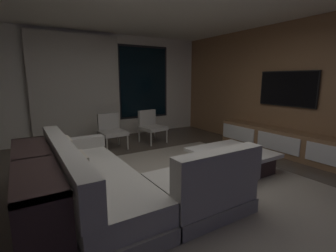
{
  "coord_description": "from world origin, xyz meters",
  "views": [
    {
      "loc": [
        -1.83,
        -2.79,
        1.55
      ],
      "look_at": [
        0.69,
        1.27,
        0.63
      ],
      "focal_mm": 26.16,
      "sensor_mm": 36.0,
      "label": 1
    }
  ],
  "objects_px": {
    "coffee_table": "(231,160)",
    "accent_chair_by_curtain": "(111,129)",
    "sectional_couch": "(121,183)",
    "media_console": "(286,143)",
    "book_stack_on_coffee_table": "(230,152)",
    "console_table_behind_couch": "(36,186)",
    "accent_chair_near_window": "(151,125)",
    "mounted_tv": "(287,89)"
  },
  "relations": [
    {
      "from": "sectional_couch",
      "to": "media_console",
      "type": "height_order",
      "value": "sectional_couch"
    },
    {
      "from": "book_stack_on_coffee_table",
      "to": "mounted_tv",
      "type": "relative_size",
      "value": 0.2
    },
    {
      "from": "accent_chair_near_window",
      "to": "mounted_tv",
      "type": "bearing_deg",
      "value": -48.09
    },
    {
      "from": "accent_chair_near_window",
      "to": "mounted_tv",
      "type": "relative_size",
      "value": 0.62
    },
    {
      "from": "accent_chair_near_window",
      "to": "accent_chair_by_curtain",
      "type": "height_order",
      "value": "same"
    },
    {
      "from": "accent_chair_by_curtain",
      "to": "mounted_tv",
      "type": "distance_m",
      "value": 3.87
    },
    {
      "from": "sectional_couch",
      "to": "mounted_tv",
      "type": "distance_m",
      "value": 3.95
    },
    {
      "from": "coffee_table",
      "to": "accent_chair_near_window",
      "type": "distance_m",
      "value": 2.51
    },
    {
      "from": "accent_chair_near_window",
      "to": "media_console",
      "type": "distance_m",
      "value": 3.06
    },
    {
      "from": "sectional_couch",
      "to": "media_console",
      "type": "bearing_deg",
      "value": 2.29
    },
    {
      "from": "coffee_table",
      "to": "accent_chair_near_window",
      "type": "relative_size",
      "value": 1.49
    },
    {
      "from": "sectional_couch",
      "to": "console_table_behind_couch",
      "type": "distance_m",
      "value": 0.93
    },
    {
      "from": "sectional_couch",
      "to": "accent_chair_near_window",
      "type": "distance_m",
      "value": 3.14
    },
    {
      "from": "accent_chair_by_curtain",
      "to": "coffee_table",
      "type": "bearing_deg",
      "value": -63.1
    },
    {
      "from": "sectional_couch",
      "to": "media_console",
      "type": "distance_m",
      "value": 3.61
    },
    {
      "from": "book_stack_on_coffee_table",
      "to": "accent_chair_by_curtain",
      "type": "height_order",
      "value": "accent_chair_by_curtain"
    },
    {
      "from": "accent_chair_near_window",
      "to": "mounted_tv",
      "type": "height_order",
      "value": "mounted_tv"
    },
    {
      "from": "sectional_couch",
      "to": "mounted_tv",
      "type": "xyz_separation_m",
      "value": [
        3.79,
        0.34,
        1.06
      ]
    },
    {
      "from": "book_stack_on_coffee_table",
      "to": "media_console",
      "type": "height_order",
      "value": "media_console"
    },
    {
      "from": "book_stack_on_coffee_table",
      "to": "media_console",
      "type": "distance_m",
      "value": 1.75
    },
    {
      "from": "book_stack_on_coffee_table",
      "to": "accent_chair_near_window",
      "type": "distance_m",
      "value": 2.57
    },
    {
      "from": "accent_chair_near_window",
      "to": "media_console",
      "type": "bearing_deg",
      "value": -53.09
    },
    {
      "from": "sectional_couch",
      "to": "accent_chair_near_window",
      "type": "relative_size",
      "value": 3.21
    },
    {
      "from": "book_stack_on_coffee_table",
      "to": "accent_chair_near_window",
      "type": "bearing_deg",
      "value": 92.05
    },
    {
      "from": "coffee_table",
      "to": "accent_chair_by_curtain",
      "type": "xyz_separation_m",
      "value": [
        -1.25,
        2.47,
        0.25
      ]
    },
    {
      "from": "book_stack_on_coffee_table",
      "to": "console_table_behind_couch",
      "type": "xyz_separation_m",
      "value": [
        -2.78,
        0.11,
        0.04
      ]
    },
    {
      "from": "sectional_couch",
      "to": "console_table_behind_couch",
      "type": "xyz_separation_m",
      "value": [
        -0.91,
        0.13,
        0.13
      ]
    },
    {
      "from": "book_stack_on_coffee_table",
      "to": "media_console",
      "type": "relative_size",
      "value": 0.08
    },
    {
      "from": "book_stack_on_coffee_table",
      "to": "accent_chair_by_curtain",
      "type": "relative_size",
      "value": 0.32
    },
    {
      "from": "mounted_tv",
      "to": "console_table_behind_couch",
      "type": "height_order",
      "value": "mounted_tv"
    },
    {
      "from": "sectional_couch",
      "to": "accent_chair_by_curtain",
      "type": "bearing_deg",
      "value": 73.63
    },
    {
      "from": "coffee_table",
      "to": "book_stack_on_coffee_table",
      "type": "height_order",
      "value": "book_stack_on_coffee_table"
    },
    {
      "from": "coffee_table",
      "to": "accent_chair_by_curtain",
      "type": "bearing_deg",
      "value": 116.9
    },
    {
      "from": "accent_chair_near_window",
      "to": "accent_chair_by_curtain",
      "type": "relative_size",
      "value": 1.0
    },
    {
      "from": "mounted_tv",
      "to": "console_table_behind_couch",
      "type": "distance_m",
      "value": 4.8
    },
    {
      "from": "book_stack_on_coffee_table",
      "to": "console_table_behind_couch",
      "type": "relative_size",
      "value": 0.12
    },
    {
      "from": "media_console",
      "to": "mounted_tv",
      "type": "height_order",
      "value": "mounted_tv"
    },
    {
      "from": "mounted_tv",
      "to": "media_console",
      "type": "bearing_deg",
      "value": -132.47
    },
    {
      "from": "sectional_couch",
      "to": "coffee_table",
      "type": "relative_size",
      "value": 2.16
    },
    {
      "from": "coffee_table",
      "to": "accent_chair_by_curtain",
      "type": "relative_size",
      "value": 1.49
    },
    {
      "from": "book_stack_on_coffee_table",
      "to": "mounted_tv",
      "type": "height_order",
      "value": "mounted_tv"
    },
    {
      "from": "sectional_couch",
      "to": "media_console",
      "type": "relative_size",
      "value": 0.81
    }
  ]
}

